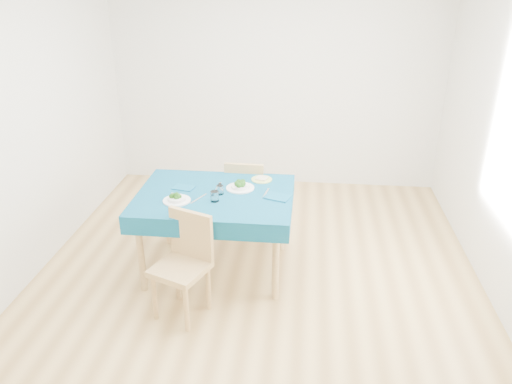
# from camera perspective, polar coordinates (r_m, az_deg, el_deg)

# --- Properties ---
(room_shell) EXTENTS (4.02, 4.52, 2.73)m
(room_shell) POSITION_cam_1_polar(r_m,az_deg,el_deg) (3.99, 0.00, 6.53)
(room_shell) COLOR #A88046
(room_shell) RESTS_ON ground
(table) EXTENTS (1.35, 1.03, 0.76)m
(table) POSITION_cam_1_polar(r_m,az_deg,el_deg) (4.54, -4.59, -4.58)
(table) COLOR navy
(table) RESTS_ON ground
(chair_near) EXTENTS (0.51, 0.53, 0.96)m
(chair_near) POSITION_cam_1_polar(r_m,az_deg,el_deg) (3.93, -8.72, -8.00)
(chair_near) COLOR #AC8851
(chair_near) RESTS_ON ground
(chair_far) EXTENTS (0.39, 0.43, 0.95)m
(chair_far) POSITION_cam_1_polar(r_m,az_deg,el_deg) (5.06, -1.06, -0.05)
(chair_far) COLOR #AC8851
(chair_far) RESTS_ON ground
(bowl_near) EXTENTS (0.24, 0.24, 0.07)m
(bowl_near) POSITION_cam_1_polar(r_m,az_deg,el_deg) (4.25, -9.06, -0.61)
(bowl_near) COLOR white
(bowl_near) RESTS_ON table
(bowl_far) EXTENTS (0.25, 0.25, 0.08)m
(bowl_far) POSITION_cam_1_polar(r_m,az_deg,el_deg) (4.44, -1.82, 0.84)
(bowl_far) COLOR white
(bowl_far) RESTS_ON table
(fork_near) EXTENTS (0.04, 0.17, 0.00)m
(fork_near) POSITION_cam_1_polar(r_m,az_deg,el_deg) (4.34, -9.77, -0.64)
(fork_near) COLOR silver
(fork_near) RESTS_ON table
(knife_near) EXTENTS (0.11, 0.21, 0.00)m
(knife_near) POSITION_cam_1_polar(r_m,az_deg,el_deg) (4.29, -6.57, -0.75)
(knife_near) COLOR silver
(knife_near) RESTS_ON table
(fork_far) EXTENTS (0.03, 0.18, 0.00)m
(fork_far) POSITION_cam_1_polar(r_m,az_deg,el_deg) (4.49, -4.38, 0.55)
(fork_far) COLOR silver
(fork_far) RESTS_ON table
(knife_far) EXTENTS (0.05, 0.22, 0.00)m
(knife_far) POSITION_cam_1_polar(r_m,az_deg,el_deg) (4.36, 1.13, -0.15)
(knife_far) COLOR silver
(knife_far) RESTS_ON table
(napkin_near) EXTENTS (0.21, 0.16, 0.01)m
(napkin_near) POSITION_cam_1_polar(r_m,az_deg,el_deg) (4.51, -8.26, 0.50)
(napkin_near) COLOR #0D5071
(napkin_near) RESTS_ON table
(napkin_far) EXTENTS (0.25, 0.22, 0.01)m
(napkin_far) POSITION_cam_1_polar(r_m,az_deg,el_deg) (4.28, 2.48, -0.57)
(napkin_far) COLOR #0D5071
(napkin_far) RESTS_ON table
(tumbler_center) EXTENTS (0.06, 0.06, 0.08)m
(tumbler_center) POSITION_cam_1_polar(r_m,az_deg,el_deg) (4.34, -4.15, 0.24)
(tumbler_center) COLOR white
(tumbler_center) RESTS_ON table
(tumbler_side) EXTENTS (0.07, 0.07, 0.09)m
(tumbler_side) POSITION_cam_1_polar(r_m,az_deg,el_deg) (4.21, -4.75, -0.50)
(tumbler_side) COLOR white
(tumbler_side) RESTS_ON table
(side_plate) EXTENTS (0.19, 0.19, 0.01)m
(side_plate) POSITION_cam_1_polar(r_m,az_deg,el_deg) (4.64, 0.66, 1.44)
(side_plate) COLOR #C8DA6A
(side_plate) RESTS_ON table
(bread_slice) EXTENTS (0.12, 0.12, 0.01)m
(bread_slice) POSITION_cam_1_polar(r_m,az_deg,el_deg) (4.63, 0.66, 1.58)
(bread_slice) COLOR beige
(bread_slice) RESTS_ON side_plate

